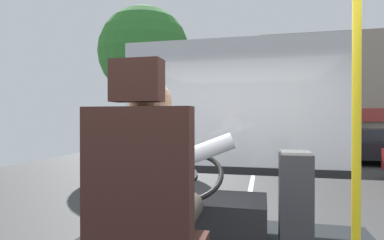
{
  "coord_description": "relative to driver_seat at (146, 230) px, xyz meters",
  "views": [
    {
      "loc": [
        0.33,
        -1.8,
        1.8
      ],
      "look_at": [
        -0.35,
        1.16,
        1.78
      ],
      "focal_mm": 29.55,
      "sensor_mm": 36.0,
      "label": 1
    }
  ],
  "objects": [
    {
      "name": "bus_driver",
      "position": [
        -0.0,
        0.12,
        0.18
      ],
      "size": [
        0.77,
        0.63,
        0.79
      ],
      "color": "#332D28",
      "rests_on": "driver_seat"
    },
    {
      "name": "handrail_pole",
      "position": [
        0.98,
        0.37,
        0.41
      ],
      "size": [
        0.04,
        0.04,
        1.95
      ],
      "color": "yellow",
      "rests_on": "bus_floor"
    },
    {
      "name": "parked_car_green",
      "position": [
        5.03,
        18.37,
        -0.59
      ],
      "size": [
        1.98,
        4.41,
        1.35
      ],
      "color": "#195633",
      "rests_on": "ground"
    },
    {
      "name": "ground",
      "position": [
        0.19,
        9.25,
        -1.32
      ],
      "size": [
        18.0,
        44.0,
        0.06
      ],
      "color": "#383838"
    },
    {
      "name": "windshield_panel",
      "position": [
        0.19,
        2.07,
        0.48
      ],
      "size": [
        2.5,
        0.08,
        1.48
      ],
      "color": "silver"
    },
    {
      "name": "fare_box",
      "position": [
        0.76,
        1.14,
        -0.16
      ],
      "size": [
        0.24,
        0.27,
        0.83
      ],
      "color": "#333338",
      "rests_on": "bus_floor"
    },
    {
      "name": "shop_building",
      "position": [
        5.22,
        17.05,
        1.59
      ],
      "size": [
        9.8,
        5.93,
        5.77
      ],
      "color": "gray",
      "rests_on": "ground"
    },
    {
      "name": "parked_car_blue",
      "position": [
        4.91,
        23.88,
        -0.67
      ],
      "size": [
        1.87,
        3.92,
        1.2
      ],
      "color": "navy",
      "rests_on": "ground"
    },
    {
      "name": "parked_car_black",
      "position": [
        4.78,
        12.99,
        -0.6
      ],
      "size": [
        1.89,
        3.88,
        1.35
      ],
      "color": "black",
      "rests_on": "ground"
    },
    {
      "name": "driver_seat",
      "position": [
        0.0,
        0.0,
        0.0
      ],
      "size": [
        0.48,
        0.48,
        1.33
      ],
      "color": "black",
      "rests_on": "bus_floor"
    },
    {
      "name": "street_tree",
      "position": [
        -3.95,
        10.01,
        2.99
      ],
      "size": [
        3.46,
        3.46,
        6.03
      ],
      "color": "#4C3828",
      "rests_on": "ground"
    },
    {
      "name": "steering_console",
      "position": [
        -0.0,
        1.28,
        -0.35
      ],
      "size": [
        1.1,
        1.0,
        0.82
      ],
      "color": "black",
      "rests_on": "bus_floor"
    }
  ]
}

